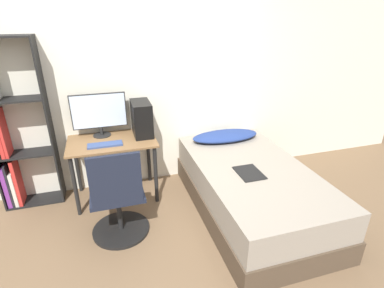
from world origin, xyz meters
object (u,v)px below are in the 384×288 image
(bookshelf, at_px, (8,131))
(bed, at_px, (251,189))
(monitor, at_px, (99,113))
(keyboard, at_px, (105,145))
(pc_tower, at_px, (142,118))
(office_chair, at_px, (118,203))

(bookshelf, relative_size, bed, 0.90)
(bed, distance_m, monitor, 1.89)
(monitor, bearing_deg, bookshelf, -179.06)
(monitor, distance_m, keyboard, 0.40)
(bed, bearing_deg, keyboard, 157.78)
(monitor, relative_size, pc_tower, 1.55)
(bookshelf, relative_size, monitor, 3.05)
(bookshelf, height_order, monitor, bookshelf)
(pc_tower, bearing_deg, bookshelf, 176.63)
(bookshelf, relative_size, pc_tower, 4.74)
(monitor, bearing_deg, keyboard, -85.73)
(bookshelf, distance_m, bed, 2.67)
(office_chair, relative_size, bed, 0.47)
(bed, xyz_separation_m, pc_tower, (-1.03, 0.81, 0.65))
(bookshelf, relative_size, keyboard, 5.06)
(keyboard, bearing_deg, office_chair, -84.40)
(keyboard, height_order, pc_tower, pc_tower)
(bookshelf, xyz_separation_m, bed, (2.44, -0.89, -0.62))
(keyboard, relative_size, pc_tower, 0.94)
(keyboard, distance_m, pc_tower, 0.52)
(office_chair, distance_m, bed, 1.41)
(office_chair, bearing_deg, pc_tower, 65.00)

